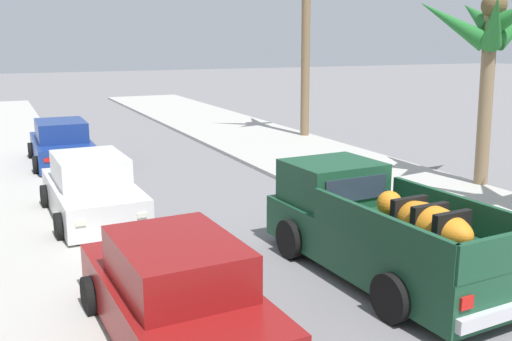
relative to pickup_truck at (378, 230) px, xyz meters
The scene contains 8 objects.
sidewalk_right 5.89m from the pickup_truck, 46.09° to the left, with size 4.99×60.00×0.12m, color #B2AFA8.
curb_left 6.75m from the pickup_truck, 141.20° to the left, with size 0.16×60.00×0.10m, color silver.
curb_right 5.20m from the pickup_truck, 54.90° to the left, with size 0.16×60.00×0.10m, color silver.
pickup_truck is the anchor object (origin of this frame).
car_right_near 4.10m from the pickup_truck, 168.01° to the right, with size 2.16×4.32×1.54m.
car_right_mid 6.83m from the pickup_truck, 127.25° to the left, with size 2.10×4.29×1.54m.
car_left_far 12.61m from the pickup_truck, 108.86° to the left, with size 2.05×4.27×1.54m.
palm_tree_left_fore 8.28m from the pickup_truck, 31.62° to the left, with size 3.61×3.20×5.41m.
Camera 1 is at (-4.93, -0.16, 4.13)m, focal length 40.28 mm.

